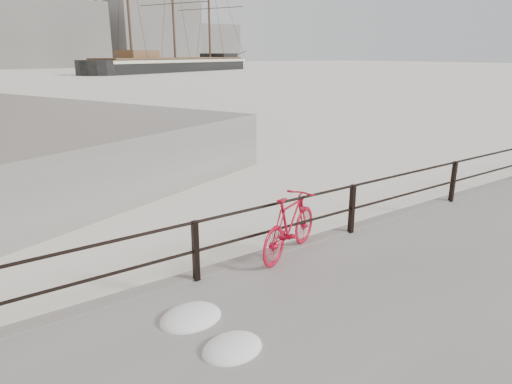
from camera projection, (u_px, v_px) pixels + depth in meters
ground at (443, 213)px, 11.37m from camera, size 400.00×400.00×0.00m
guardrail at (453, 182)px, 11.00m from camera, size 28.00×0.10×1.00m
bicycle at (290, 225)px, 8.04m from camera, size 1.84×1.00×1.14m
barque_black at (176, 71)px, 102.77m from camera, size 60.72×40.87×32.96m
industrial_west at (44, 35)px, 129.08m from camera, size 32.00×18.00×18.00m
industrial_mid at (153, 28)px, 151.49m from camera, size 26.00×20.00×24.00m
industrial_east at (206, 45)px, 169.58m from camera, size 20.00×16.00×14.00m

